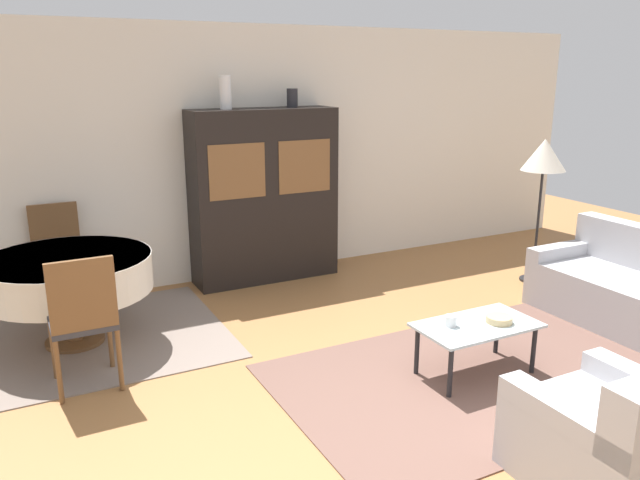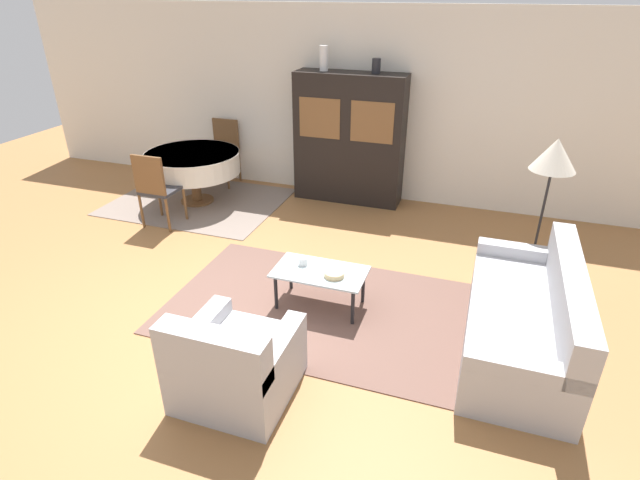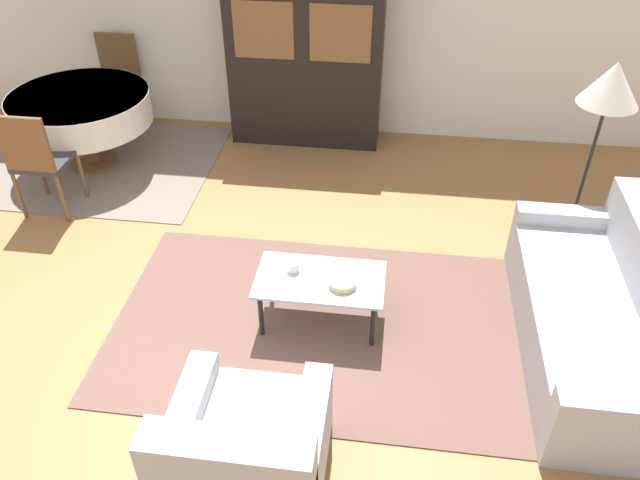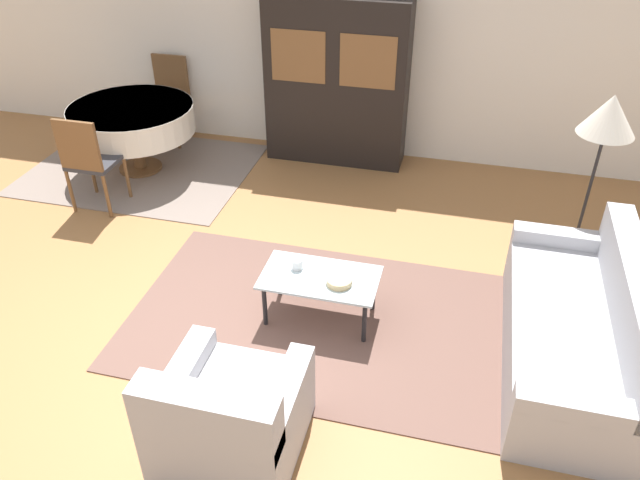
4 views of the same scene
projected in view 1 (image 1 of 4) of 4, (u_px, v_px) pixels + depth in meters
ground_plane at (396, 447)px, 3.82m from camera, size 14.00×14.00×0.00m
wall_back at (206, 156)px, 6.58m from camera, size 10.00×0.06×2.70m
area_rug at (482, 375)px, 4.71m from camera, size 3.08×1.91×0.01m
dining_rug at (77, 343)px, 5.27m from camera, size 2.45×1.88×0.01m
armchair at (616, 438)px, 3.38m from camera, size 0.84×0.85×0.81m
coffee_table at (477, 329)px, 4.64m from camera, size 0.91×0.51×0.40m
display_cabinet at (264, 196)px, 6.69m from camera, size 1.57×0.46×1.85m
dining_table at (68, 274)px, 5.11m from camera, size 1.35×1.35×0.75m
dining_chair_near at (83, 315)px, 4.35m from camera, size 0.44×0.44×1.00m
dining_chair_far at (58, 251)px, 5.89m from camera, size 0.44×0.44×1.00m
floor_lamp at (544, 159)px, 6.48m from camera, size 0.46×0.46×1.55m
cup at (451, 321)px, 4.58m from camera, size 0.09×0.09×0.08m
bowl at (499, 319)px, 4.65m from camera, size 0.20×0.20×0.05m
vase_tall at (225, 92)px, 6.23m from camera, size 0.12×0.12×0.33m
vase_short at (292, 98)px, 6.57m from camera, size 0.12×0.12×0.20m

